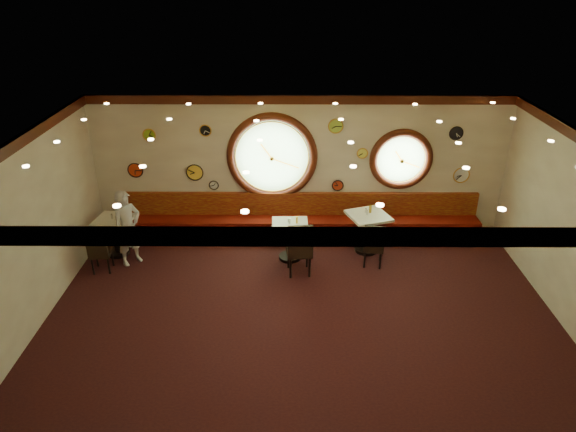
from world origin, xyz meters
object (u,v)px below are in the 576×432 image
at_px(table_b, 290,237).
at_px(condiment_a_salt, 112,216).
at_px(condiment_a_pepper, 116,218).
at_px(condiment_b_pepper, 290,221).
at_px(chair_a, 99,249).
at_px(condiment_b_bottle, 297,220).
at_px(chair_b, 300,246).
at_px(chair_c, 374,243).
at_px(waiter, 128,228).
at_px(condiment_a_bottle, 119,216).
at_px(condiment_c_salt, 366,210).
at_px(condiment_c_bottle, 370,209).
at_px(condiment_b_salt, 288,220).
at_px(table_a, 115,232).
at_px(table_c, 368,228).
at_px(condiment_c_pepper, 367,212).

xyz_separation_m(table_b, condiment_a_salt, (-3.72, 0.21, 0.36)).
bearing_deg(condiment_a_pepper, condiment_b_pepper, -1.72).
xyz_separation_m(chair_a, condiment_b_bottle, (3.93, 0.62, 0.34)).
bearing_deg(condiment_a_salt, chair_b, -12.41).
bearing_deg(table_b, chair_c, -10.65).
bearing_deg(condiment_a_pepper, waiter, -43.64).
distance_m(chair_b, chair_c, 1.54).
distance_m(condiment_a_salt, condiment_b_pepper, 3.72).
xyz_separation_m(chair_a, condiment_a_pepper, (0.18, 0.71, 0.32)).
xyz_separation_m(chair_b, condiment_a_salt, (-3.92, 0.86, 0.21)).
bearing_deg(condiment_a_bottle, condiment_c_salt, 2.49).
xyz_separation_m(chair_b, condiment_c_bottle, (1.51, 1.09, 0.30)).
bearing_deg(chair_c, condiment_b_bottle, 175.68).
height_order(condiment_c_salt, condiment_c_bottle, condiment_c_bottle).
bearing_deg(waiter, condiment_c_bottle, -39.49).
bearing_deg(condiment_c_salt, condiment_b_salt, -168.02).
xyz_separation_m(condiment_b_bottle, condiment_c_bottle, (1.56, 0.39, 0.08)).
height_order(table_a, table_b, table_a).
relative_size(condiment_a_salt, condiment_b_salt, 1.16).
bearing_deg(table_b, table_c, 11.30).
bearing_deg(table_b, condiment_b_bottle, 17.86).
height_order(table_b, table_c, table_c).
bearing_deg(chair_b, condiment_c_salt, 31.25).
bearing_deg(waiter, chair_a, 172.04).
height_order(condiment_b_pepper, waiter, waiter).
height_order(table_c, waiter, waiter).
xyz_separation_m(chair_b, condiment_c_pepper, (1.43, 1.00, 0.25)).
height_order(chair_a, condiment_a_pepper, chair_a).
bearing_deg(condiment_b_bottle, condiment_b_salt, 166.61).
xyz_separation_m(chair_a, condiment_c_bottle, (5.49, 1.01, 0.41)).
height_order(chair_a, condiment_b_bottle, chair_a).
height_order(chair_a, condiment_a_salt, chair_a).
height_order(chair_a, condiment_c_bottle, condiment_c_bottle).
bearing_deg(condiment_a_pepper, condiment_b_bottle, -1.38).
bearing_deg(condiment_a_bottle, condiment_b_salt, -1.97).
bearing_deg(condiment_b_bottle, condiment_a_bottle, 177.48).
height_order(condiment_c_salt, condiment_a_pepper, condiment_c_salt).
height_order(chair_c, condiment_a_bottle, chair_c).
relative_size(chair_b, condiment_b_salt, 7.89).
xyz_separation_m(table_c, condiment_c_salt, (-0.05, 0.10, 0.37)).
relative_size(chair_b, chair_c, 1.19).
bearing_deg(chair_b, condiment_c_bottle, 29.51).
bearing_deg(condiment_c_salt, condiment_a_pepper, -176.73).
xyz_separation_m(condiment_a_salt, waiter, (0.44, -0.38, -0.07)).
bearing_deg(condiment_c_salt, table_c, -63.42).
bearing_deg(waiter, condiment_a_pepper, 89.86).
height_order(condiment_c_pepper, waiter, waiter).
distance_m(condiment_b_salt, condiment_c_pepper, 1.68).
relative_size(condiment_b_bottle, condiment_c_bottle, 0.80).
bearing_deg(table_b, condiment_b_salt, 111.22).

